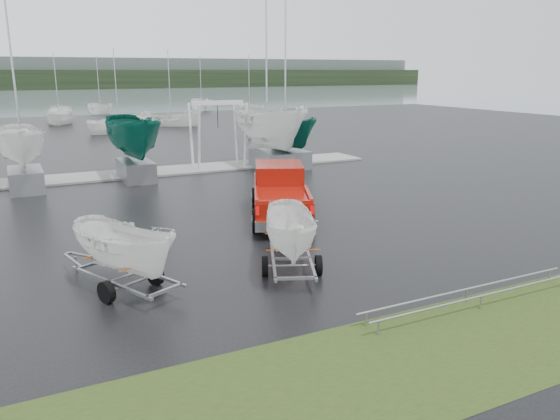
% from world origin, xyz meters
% --- Properties ---
extents(ground_plane, '(120.00, 120.00, 0.00)m').
position_xyz_m(ground_plane, '(0.00, 0.00, 0.00)').
color(ground_plane, black).
rests_on(ground_plane, ground).
extents(lake, '(300.00, 300.00, 0.00)m').
position_xyz_m(lake, '(0.00, 100.00, -0.01)').
color(lake, gray).
rests_on(lake, ground).
extents(grass_verge, '(40.00, 40.00, 0.00)m').
position_xyz_m(grass_verge, '(0.00, -11.00, 0.00)').
color(grass_verge, '#202E12').
rests_on(grass_verge, ground).
extents(dock, '(30.00, 3.00, 0.12)m').
position_xyz_m(dock, '(0.00, 13.00, 0.05)').
color(dock, gray).
rests_on(dock, ground).
extents(treeline, '(300.00, 8.00, 6.00)m').
position_xyz_m(treeline, '(0.00, 170.00, 3.00)').
color(treeline, black).
rests_on(treeline, ground).
extents(far_hill, '(300.00, 6.00, 10.00)m').
position_xyz_m(far_hill, '(0.00, 178.00, 5.00)').
color(far_hill, '#4C5651').
rests_on(far_hill, ground).
extents(pickup_truck, '(4.44, 6.61, 2.09)m').
position_xyz_m(pickup_truck, '(3.47, 0.79, 1.09)').
color(pickup_truck, maroon).
rests_on(pickup_truck, ground).
extents(trailer_hitched, '(2.51, 3.77, 4.44)m').
position_xyz_m(trailer_hitched, '(0.83, -5.32, 2.42)').
color(trailer_hitched, gray).
rests_on(trailer_hitched, ground).
extents(trailer_parked, '(2.57, 3.76, 4.46)m').
position_xyz_m(trailer_parked, '(-3.89, -4.60, 2.43)').
color(trailer_parked, gray).
rests_on(trailer_parked, ground).
extents(boat_hoist, '(3.30, 2.18, 4.12)m').
position_xyz_m(boat_hoist, '(5.24, 13.00, 2.67)').
color(boat_hoist, silver).
rests_on(boat_hoist, ground).
extents(keelboat_0, '(2.23, 3.20, 10.39)m').
position_xyz_m(keelboat_0, '(-5.86, 11.00, 3.51)').
color(keelboat_0, gray).
rests_on(keelboat_0, ground).
extents(keelboat_1, '(2.52, 3.20, 7.79)m').
position_xyz_m(keelboat_1, '(-0.29, 11.20, 4.00)').
color(keelboat_1, gray).
rests_on(keelboat_1, ground).
extents(keelboat_2, '(2.87, 3.20, 11.05)m').
position_xyz_m(keelboat_2, '(7.87, 11.00, 4.57)').
color(keelboat_2, gray).
rests_on(keelboat_2, ground).
extents(keelboat_3, '(2.14, 3.20, 10.30)m').
position_xyz_m(keelboat_3, '(9.29, 11.30, 3.36)').
color(keelboat_3, gray).
rests_on(keelboat_3, ground).
extents(mast_rack_2, '(7.00, 0.56, 0.06)m').
position_xyz_m(mast_rack_2, '(4.00, -9.50, 0.35)').
color(mast_rack_2, gray).
rests_on(mast_rack_2, ground).
extents(moored_boat_1, '(3.24, 3.31, 11.79)m').
position_xyz_m(moored_boat_1, '(-0.99, 48.93, 0.00)').
color(moored_boat_1, white).
rests_on(moored_boat_1, ground).
extents(moored_boat_2, '(3.44, 3.40, 11.43)m').
position_xyz_m(moored_boat_2, '(3.32, 36.04, 0.00)').
color(moored_boat_2, white).
rests_on(moored_boat_2, ground).
extents(moored_boat_3, '(2.67, 2.72, 11.13)m').
position_xyz_m(moored_boat_3, '(23.80, 51.37, 0.01)').
color(moored_boat_3, white).
rests_on(moored_boat_3, ground).
extents(moored_boat_5, '(2.82, 2.87, 11.10)m').
position_xyz_m(moored_boat_5, '(5.50, 61.85, 0.01)').
color(moored_boat_5, white).
rests_on(moored_boat_5, ground).
extents(moored_boat_6, '(3.07, 3.13, 11.64)m').
position_xyz_m(moored_boat_6, '(20.68, 62.79, 0.00)').
color(moored_boat_6, white).
rests_on(moored_boat_6, ground).
extents(moored_boat_7, '(3.87, 3.86, 11.61)m').
position_xyz_m(moored_boat_7, '(9.75, 40.44, 0.00)').
color(moored_boat_7, white).
rests_on(moored_boat_7, ground).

